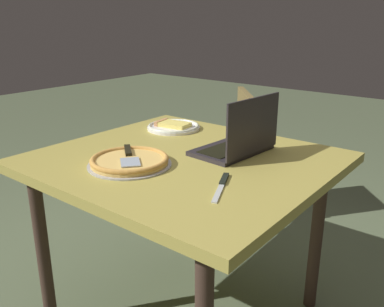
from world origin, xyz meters
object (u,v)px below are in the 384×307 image
at_px(chair_near, 224,145).
at_px(dining_table, 184,176).
at_px(pizza_plate, 173,126).
at_px(pizza_tray, 130,161).
at_px(laptop, 239,141).
at_px(table_knife, 222,184).

bearing_deg(chair_near, dining_table, -154.93).
distance_m(pizza_plate, pizza_tray, 0.55).
xyz_separation_m(dining_table, pizza_tray, (-0.20, 0.10, 0.10)).
relative_size(dining_table, laptop, 3.17).
distance_m(pizza_plate, chair_near, 0.72).
height_order(dining_table, table_knife, table_knife).
height_order(dining_table, chair_near, chair_near).
height_order(pizza_plate, table_knife, pizza_plate).
bearing_deg(chair_near, laptop, -142.64).
bearing_deg(laptop, dining_table, 138.75).
xyz_separation_m(pizza_plate, chair_near, (0.65, 0.13, -0.28)).
bearing_deg(laptop, chair_near, 37.36).
height_order(table_knife, chair_near, chair_near).
relative_size(pizza_plate, pizza_tray, 0.83).
xyz_separation_m(pizza_plate, pizza_tray, (-0.50, -0.22, 0.00)).
relative_size(dining_table, chair_near, 1.31).
bearing_deg(table_knife, dining_table, 62.74).
distance_m(laptop, chair_near, 1.03).
height_order(dining_table, pizza_tray, pizza_tray).
distance_m(dining_table, table_knife, 0.33).
bearing_deg(pizza_plate, chair_near, 10.97).
distance_m(pizza_tray, chair_near, 1.24).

